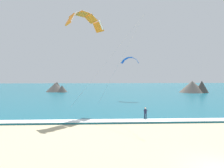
{
  "coord_description": "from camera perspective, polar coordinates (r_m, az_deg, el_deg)",
  "views": [
    {
      "loc": [
        -7.73,
        -14.02,
        6.11
      ],
      "look_at": [
        -6.15,
        17.58,
        4.73
      ],
      "focal_mm": 36.68,
      "sensor_mm": 36.0,
      "label": 1
    }
  ],
  "objects": [
    {
      "name": "kite_distant",
      "position": [
        54.53,
        4.53,
        6.14
      ],
      "size": [
        4.23,
        2.77,
        1.6
      ],
      "color": "blue"
    },
    {
      "name": "surfboard",
      "position": [
        31.19,
        8.29,
        -8.78
      ],
      "size": [
        0.78,
        1.47,
        0.09
      ],
      "color": "yellow",
      "rests_on": "ground"
    },
    {
      "name": "kitesurfer",
      "position": [
        31.04,
        8.31,
        -7.11
      ],
      "size": [
        0.61,
        0.6,
        1.69
      ],
      "color": "#191E38",
      "rests_on": "ground"
    },
    {
      "name": "kite_primary",
      "position": [
        38.07,
        -6.86,
        15.84
      ],
      "size": [
        11.15,
        9.79,
        14.9
      ],
      "color": "orange"
    },
    {
      "name": "headland_left",
      "position": [
        78.95,
        -13.64,
        -0.89
      ],
      "size": [
        7.88,
        7.65,
        3.43
      ],
      "color": "#56514C",
      "rests_on": "ground"
    },
    {
      "name": "headland_right",
      "position": [
        77.71,
        19.65,
        -0.73
      ],
      "size": [
        9.14,
        8.84,
        4.02
      ],
      "color": "#47423D",
      "rests_on": "ground"
    },
    {
      "name": "surf_foam",
      "position": [
        30.21,
        12.17,
        -8.8
      ],
      "size": [
        200.0,
        1.95,
        0.04
      ],
      "primitive_type": "cube",
      "color": "white",
      "rests_on": "sea"
    },
    {
      "name": "sea",
      "position": [
        88.15,
        2.17,
        -1.41
      ],
      "size": [
        200.0,
        120.0,
        0.2
      ],
      "primitive_type": "cube",
      "color": "#146075",
      "rests_on": "ground"
    }
  ]
}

